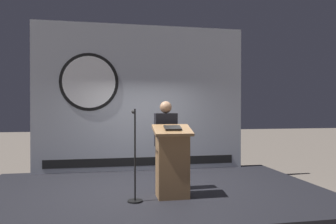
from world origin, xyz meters
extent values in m
plane|color=#6B6056|center=(0.00, 0.00, 0.00)|extent=(40.00, 40.00, 0.00)
cube|color=black|center=(0.00, 0.00, 0.15)|extent=(6.40, 4.00, 0.30)
cube|color=#B2B7C1|center=(0.00, 1.85, 2.06)|extent=(5.08, 0.10, 3.51)
cylinder|color=black|center=(-1.24, 1.80, 2.42)|extent=(1.36, 0.02, 1.36)
cylinder|color=white|center=(-1.24, 1.79, 2.42)|extent=(1.21, 0.02, 1.21)
cube|color=black|center=(0.00, 1.79, 0.52)|extent=(4.57, 0.02, 0.20)
cube|color=olive|center=(0.27, -0.56, 0.85)|extent=(0.52, 0.40, 1.10)
cube|color=olive|center=(0.27, -0.56, 1.43)|extent=(0.64, 0.50, 0.18)
cube|color=black|center=(0.27, -0.58, 1.48)|extent=(0.28, 0.20, 0.08)
cylinder|color=black|center=(0.24, -0.08, 0.70)|extent=(0.26, 0.26, 0.80)
cube|color=black|center=(0.24, -0.08, 1.41)|extent=(0.40, 0.24, 0.61)
sphere|color=#997051|center=(0.24, -0.08, 1.82)|extent=(0.22, 0.22, 0.22)
cylinder|color=black|center=(-0.37, -0.71, 0.31)|extent=(0.24, 0.24, 0.02)
cylinder|color=black|center=(-0.37, -0.71, 1.05)|extent=(0.03, 0.03, 1.49)
cylinder|color=black|center=(-0.37, -0.55, 1.74)|extent=(0.02, 0.31, 0.02)
sphere|color=#262626|center=(-0.37, -0.39, 1.74)|extent=(0.07, 0.07, 0.07)
camera|label=1|loc=(-0.77, -5.71, 1.79)|focal=33.42mm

